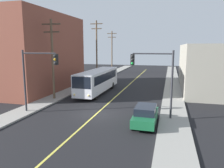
# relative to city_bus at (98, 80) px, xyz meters

# --- Properties ---
(ground_plane) EXTENTS (120.00, 120.00, 0.00)m
(ground_plane) POSITION_rel_city_bus_xyz_m (3.07, -9.64, -1.82)
(ground_plane) COLOR black
(sidewalk_left) EXTENTS (2.50, 90.00, 0.15)m
(sidewalk_left) POSITION_rel_city_bus_xyz_m (-4.18, 0.36, -1.74)
(sidewalk_left) COLOR gray
(sidewalk_left) RESTS_ON ground
(sidewalk_right) EXTENTS (2.50, 90.00, 0.15)m
(sidewalk_right) POSITION_rel_city_bus_xyz_m (10.32, 0.36, -1.74)
(sidewalk_right) COLOR gray
(sidewalk_right) RESTS_ON ground
(lane_stripe_center) EXTENTS (0.16, 60.00, 0.01)m
(lane_stripe_center) POSITION_rel_city_bus_xyz_m (3.07, 5.36, -1.81)
(lane_stripe_center) COLOR #D8CC4C
(lane_stripe_center) RESTS_ON ground
(building_left_brick) EXTENTS (10.00, 16.71, 11.22)m
(building_left_brick) POSITION_rel_city_bus_xyz_m (-10.42, -0.18, 3.79)
(building_left_brick) COLOR brown
(building_left_brick) RESTS_ON ground
(building_right_warehouse) EXTENTS (12.00, 19.83, 6.81)m
(building_right_warehouse) POSITION_rel_city_bus_xyz_m (17.57, 7.20, 1.59)
(building_right_warehouse) COLOR gray
(building_right_warehouse) RESTS_ON ground
(city_bus) EXTENTS (2.65, 12.18, 3.20)m
(city_bus) POSITION_rel_city_bus_xyz_m (0.00, 0.00, 0.00)
(city_bus) COLOR silver
(city_bus) RESTS_ON ground
(parked_car_green) EXTENTS (1.86, 4.42, 1.62)m
(parked_car_green) POSITION_rel_city_bus_xyz_m (8.01, -11.54, -0.98)
(parked_car_green) COLOR #196038
(parked_car_green) RESTS_ON ground
(utility_pole_near) EXTENTS (2.40, 0.28, 9.54)m
(utility_pole_near) POSITION_rel_city_bus_xyz_m (-3.93, -5.39, 3.60)
(utility_pole_near) COLOR brown
(utility_pole_near) RESTS_ON sidewalk_left
(utility_pole_mid) EXTENTS (2.40, 0.28, 11.24)m
(utility_pole_mid) POSITION_rel_city_bus_xyz_m (-4.02, 11.35, 4.48)
(utility_pole_mid) COLOR brown
(utility_pole_mid) RESTS_ON sidewalk_left
(utility_pole_far) EXTENTS (2.40, 0.28, 10.20)m
(utility_pole_far) POSITION_rel_city_bus_xyz_m (-4.36, 24.06, 3.94)
(utility_pole_far) COLOR brown
(utility_pole_far) RESTS_ON sidewalk_left
(traffic_signal_left_corner) EXTENTS (3.75, 0.48, 6.00)m
(traffic_signal_left_corner) POSITION_rel_city_bus_xyz_m (-2.34, -10.97, 2.49)
(traffic_signal_left_corner) COLOR #2D2D33
(traffic_signal_left_corner) RESTS_ON sidewalk_left
(traffic_signal_right_corner) EXTENTS (3.75, 0.48, 6.00)m
(traffic_signal_right_corner) POSITION_rel_city_bus_xyz_m (8.48, -9.66, 2.49)
(traffic_signal_right_corner) COLOR #2D2D33
(traffic_signal_right_corner) RESTS_ON sidewalk_right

